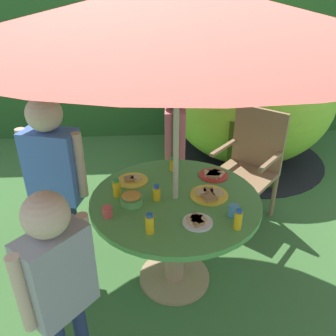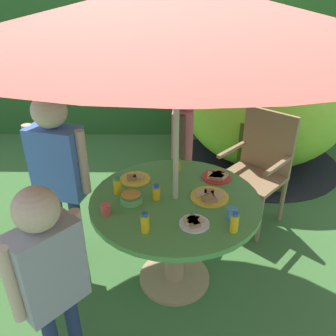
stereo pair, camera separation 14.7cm
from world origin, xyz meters
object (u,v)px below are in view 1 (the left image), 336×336
object	(u,v)px
plate_near_right	(209,194)
snack_bowl	(132,199)
child_in_grey_shirt	(58,274)
plate_back_edge	(197,221)
juice_bottle_mid_left	(157,193)
dome_tent	(250,99)
child_in_pink_shirt	(175,134)
juice_bottle_far_right	(117,188)
cup_far	(107,212)
cup_near	(234,211)
juice_bottle_center_front	(150,224)
patio_umbrella	(178,8)
child_in_blue_shirt	(53,167)
garden_table	(175,219)
wooden_chair	(251,160)
plate_center_back	(132,180)
plate_near_left	(213,174)
juice_bottle_mid_right	(173,164)
juice_bottle_far_left	(238,220)

from	to	relation	value
plate_near_right	snack_bowl	bearing A→B (deg)	-173.79
child_in_grey_shirt	plate_near_right	distance (m)	1.11
plate_back_edge	child_in_grey_shirt	bearing A→B (deg)	-149.96
juice_bottle_mid_left	plate_back_edge	bearing A→B (deg)	-49.54
dome_tent	child_in_pink_shirt	size ratio (longest dim) A/B	1.83
juice_bottle_far_right	cup_far	world-z (taller)	juice_bottle_far_right
cup_near	dome_tent	bearing A→B (deg)	72.02
child_in_pink_shirt	juice_bottle_mid_left	xyz separation A→B (m)	(-0.20, -0.96, -0.02)
juice_bottle_center_front	plate_back_edge	bearing A→B (deg)	13.91
patio_umbrella	child_in_blue_shirt	distance (m)	1.33
child_in_grey_shirt	juice_bottle_far_right	xyz separation A→B (m)	(0.23, 0.76, 0.00)
garden_table	wooden_chair	bearing A→B (deg)	47.34
plate_back_edge	juice_bottle_center_front	bearing A→B (deg)	-166.09
wooden_chair	snack_bowl	xyz separation A→B (m)	(-1.06, -0.88, 0.20)
plate_center_back	juice_bottle_center_front	xyz separation A→B (m)	(0.11, -0.60, 0.05)
dome_tent	cup_far	world-z (taller)	dome_tent
garden_table	plate_near_left	world-z (taller)	plate_near_left
child_in_blue_shirt	wooden_chair	bearing A→B (deg)	35.74
plate_near_left	child_in_grey_shirt	bearing A→B (deg)	-133.38
plate_back_edge	juice_bottle_mid_left	bearing A→B (deg)	130.46
juice_bottle_far_right	juice_bottle_mid_right	distance (m)	0.53
plate_back_edge	juice_bottle_center_front	world-z (taller)	juice_bottle_center_front
juice_bottle_far_right	plate_center_back	bearing A→B (deg)	62.00
plate_center_back	child_in_grey_shirt	bearing A→B (deg)	-109.15
plate_near_right	patio_umbrella	bearing A→B (deg)	-177.94
cup_far	wooden_chair	bearing A→B (deg)	40.19
dome_tent	juice_bottle_far_left	bearing A→B (deg)	-96.71
juice_bottle_far_left	child_in_pink_shirt	bearing A→B (deg)	101.32
child_in_blue_shirt	garden_table	bearing A→B (deg)	-0.00
garden_table	plate_back_edge	xyz separation A→B (m)	(0.11, -0.28, 0.19)
wooden_chair	juice_bottle_far_left	size ratio (longest dim) A/B	7.89
child_in_grey_shirt	juice_bottle_mid_right	world-z (taller)	child_in_grey_shirt
cup_near	snack_bowl	bearing A→B (deg)	164.43
patio_umbrella	juice_bottle_mid_right	xyz separation A→B (m)	(0.02, 0.39, -1.11)
plate_back_edge	plate_center_back	world-z (taller)	same
cup_near	cup_far	world-z (taller)	cup_near
juice_bottle_mid_right	cup_near	distance (m)	0.70
patio_umbrella	cup_far	world-z (taller)	patio_umbrella
child_in_pink_shirt	snack_bowl	world-z (taller)	child_in_pink_shirt
juice_bottle_center_front	cup_far	world-z (taller)	juice_bottle_center_front
child_in_blue_shirt	juice_bottle_far_right	xyz separation A→B (m)	(0.44, -0.16, -0.09)
child_in_grey_shirt	cup_far	distance (m)	0.56
child_in_pink_shirt	plate_near_left	bearing A→B (deg)	23.89
plate_near_right	plate_center_back	world-z (taller)	same
plate_near_left	plate_back_edge	bearing A→B (deg)	-109.69
child_in_grey_shirt	plate_near_right	size ratio (longest dim) A/B	4.81
child_in_grey_shirt	cup_far	bearing A→B (deg)	21.73
juice_bottle_far_right	cup_far	size ratio (longest dim) A/B	1.81
garden_table	juice_bottle_center_front	distance (m)	0.46
plate_near_right	child_in_pink_shirt	bearing A→B (deg)	99.30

